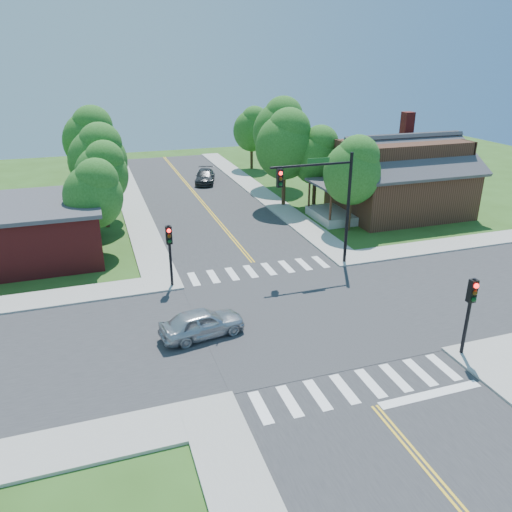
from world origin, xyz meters
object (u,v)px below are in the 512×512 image
object	(u,v)px
car_dgrey	(205,177)
signal_pole_nw	(170,245)
signal_pole_se	(471,303)
house_ne	(400,174)
car_silver	(202,324)
signal_mast_ne	(324,193)

from	to	relation	value
car_dgrey	signal_pole_nw	bearing A→B (deg)	-91.12
signal_pole_nw	signal_pole_se	bearing A→B (deg)	-45.00
house_ne	signal_pole_se	bearing A→B (deg)	-115.58
signal_pole_nw	car_silver	size ratio (longest dim) A/B	0.89
signal_pole_se	house_ne	size ratio (longest dim) A/B	0.29
house_ne	car_silver	size ratio (longest dim) A/B	3.04
signal_pole_nw	house_ne	size ratio (longest dim) A/B	0.29
house_ne	car_dgrey	distance (m)	20.35
signal_mast_ne	signal_pole_se	bearing A→B (deg)	-81.44
car_dgrey	house_ne	bearing A→B (deg)	-32.85
signal_pole_se	signal_mast_ne	bearing A→B (deg)	98.56
signal_pole_se	car_dgrey	bearing A→B (deg)	95.98
signal_pole_nw	car_dgrey	bearing A→B (deg)	72.55
car_silver	car_dgrey	world-z (taller)	car_silver
signal_pole_se	car_silver	xyz separation A→B (m)	(-10.74, 5.31, -1.97)
signal_mast_ne	signal_pole_se	world-z (taller)	signal_mast_ne
house_ne	car_dgrey	world-z (taller)	house_ne
signal_mast_ne	car_dgrey	world-z (taller)	signal_mast_ne
house_ne	signal_pole_nw	bearing A→B (deg)	-157.31
signal_pole_nw	signal_mast_ne	bearing A→B (deg)	0.07
car_silver	signal_pole_nw	bearing A→B (deg)	-4.47
signal_mast_ne	signal_pole_nw	size ratio (longest dim) A/B	1.89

